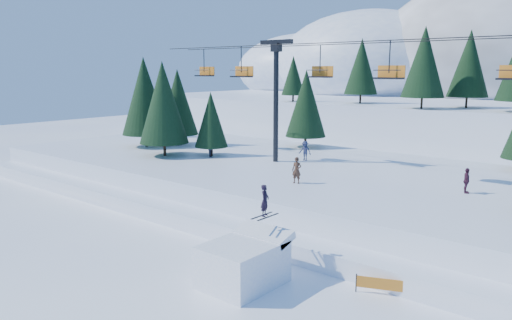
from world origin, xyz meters
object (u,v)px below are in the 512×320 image
Objects in this scene: chairlift at (387,84)px; banner_far at (463,287)px; banner_near at (387,285)px; jump_kicker at (244,261)px.

banner_far is (9.46, -11.35, -8.78)m from chairlift.
banner_far is at bearing -50.19° from chairlift.
banner_far is at bearing 35.03° from banner_near.
banner_far is (8.75, 5.16, -0.61)m from jump_kicker.
jump_kicker is at bearing -87.54° from chairlift.
jump_kicker is 18.43m from chairlift.
chairlift reaches higher than banner_near.
banner_near is at bearing -144.97° from banner_far.
chairlift is 17.19m from banner_far.
banner_near is (6.67, -13.30, -8.78)m from chairlift.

